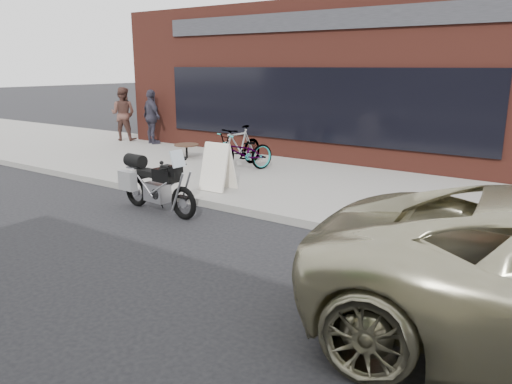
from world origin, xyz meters
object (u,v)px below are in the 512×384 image
object	(u,v)px
cafe_table	(186,145)
cafe_patron_left	(123,114)
bicycle_front	(242,153)
bicycle_rear	(239,147)
sandwich_sign	(218,166)
cafe_patron_right	(152,117)
motorcycle	(153,184)

from	to	relation	value
cafe_table	cafe_patron_left	xyz separation A→B (m)	(-4.25, 1.34, 0.56)
cafe_table	cafe_patron_left	size ratio (longest dim) A/B	0.38
bicycle_front	cafe_table	size ratio (longest dim) A/B	2.69
bicycle_rear	sandwich_sign	distance (m)	2.53
cafe_patron_left	cafe_patron_right	xyz separation A→B (m)	(1.45, 0.00, -0.02)
cafe_table	cafe_patron_left	distance (m)	4.50
sandwich_sign	bicycle_rear	bearing A→B (deg)	115.14
sandwich_sign	cafe_patron_left	bearing A→B (deg)	151.53
motorcycle	cafe_patron_left	world-z (taller)	cafe_patron_left
bicycle_front	cafe_patron_left	size ratio (longest dim) A/B	1.02
bicycle_rear	cafe_table	bearing A→B (deg)	178.71
bicycle_rear	cafe_patron_left	world-z (taller)	cafe_patron_left
bicycle_front	sandwich_sign	world-z (taller)	sandwich_sign
bicycle_rear	cafe_table	world-z (taller)	bicycle_rear
cafe_patron_left	cafe_patron_right	bearing A→B (deg)	156.47
cafe_table	cafe_patron_right	xyz separation A→B (m)	(-2.81, 1.34, 0.54)
sandwich_sign	cafe_patron_left	world-z (taller)	cafe_patron_left
bicycle_front	cafe_patron_left	world-z (taller)	cafe_patron_left
bicycle_rear	motorcycle	bearing A→B (deg)	-74.81
cafe_table	cafe_patron_right	size ratio (longest dim) A/B	0.39
bicycle_front	sandwich_sign	xyz separation A→B (m)	(0.64, -1.73, 0.01)
motorcycle	bicycle_front	bearing A→B (deg)	100.81
cafe_patron_left	bicycle_rear	bearing A→B (deg)	143.17
motorcycle	cafe_patron_right	xyz separation A→B (m)	(-5.67, 5.36, 0.51)
bicycle_rear	cafe_patron_right	xyz separation A→B (m)	(-4.81, 1.48, 0.38)
sandwich_sign	cafe_patron_right	distance (m)	7.03
cafe_patron_left	cafe_patron_right	size ratio (longest dim) A/B	1.02
cafe_patron_right	bicycle_front	bearing A→B (deg)	177.41
bicycle_front	bicycle_rear	world-z (taller)	bicycle_rear
bicycle_rear	cafe_patron_right	distance (m)	5.04
motorcycle	cafe_patron_right	world-z (taller)	cafe_patron_right
cafe_table	motorcycle	bearing A→B (deg)	-54.53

